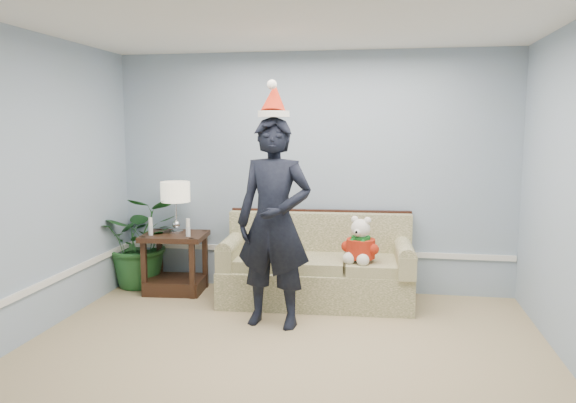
{
  "coord_description": "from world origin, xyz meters",
  "views": [
    {
      "loc": [
        0.8,
        -3.79,
        1.88
      ],
      "look_at": [
        -0.12,
        1.55,
        1.15
      ],
      "focal_mm": 35.0,
      "sensor_mm": 36.0,
      "label": 1
    }
  ],
  "objects_px": {
    "table_lamp": "(175,194)",
    "teddy_bear": "(361,246)",
    "side_table": "(176,269)",
    "houseplant": "(142,241)",
    "sofa": "(317,270)",
    "man": "(274,223)"
  },
  "relations": [
    {
      "from": "table_lamp",
      "to": "teddy_bear",
      "type": "xyz_separation_m",
      "value": [
        2.09,
        -0.32,
        -0.45
      ]
    },
    {
      "from": "table_lamp",
      "to": "teddy_bear",
      "type": "distance_m",
      "value": 2.16
    },
    {
      "from": "side_table",
      "to": "houseplant",
      "type": "relative_size",
      "value": 0.68
    },
    {
      "from": "side_table",
      "to": "table_lamp",
      "type": "bearing_deg",
      "value": 81.03
    },
    {
      "from": "sofa",
      "to": "teddy_bear",
      "type": "height_order",
      "value": "teddy_bear"
    },
    {
      "from": "side_table",
      "to": "man",
      "type": "height_order",
      "value": "man"
    },
    {
      "from": "table_lamp",
      "to": "sofa",
      "type": "bearing_deg",
      "value": -3.1
    },
    {
      "from": "side_table",
      "to": "man",
      "type": "distance_m",
      "value": 1.73
    },
    {
      "from": "sofa",
      "to": "houseplant",
      "type": "bearing_deg",
      "value": 171.73
    },
    {
      "from": "table_lamp",
      "to": "man",
      "type": "xyz_separation_m",
      "value": [
        1.31,
        -0.9,
        -0.13
      ]
    },
    {
      "from": "houseplant",
      "to": "teddy_bear",
      "type": "bearing_deg",
      "value": -9.57
    },
    {
      "from": "sofa",
      "to": "houseplant",
      "type": "distance_m",
      "value": 2.11
    },
    {
      "from": "sofa",
      "to": "man",
      "type": "xyz_separation_m",
      "value": [
        -0.31,
        -0.82,
        0.65
      ]
    },
    {
      "from": "sofa",
      "to": "table_lamp",
      "type": "relative_size",
      "value": 3.51
    },
    {
      "from": "houseplant",
      "to": "man",
      "type": "relative_size",
      "value": 0.55
    },
    {
      "from": "man",
      "to": "teddy_bear",
      "type": "relative_size",
      "value": 4.09
    },
    {
      "from": "sofa",
      "to": "houseplant",
      "type": "xyz_separation_m",
      "value": [
        -2.09,
        0.2,
        0.2
      ]
    },
    {
      "from": "table_lamp",
      "to": "man",
      "type": "distance_m",
      "value": 1.6
    },
    {
      "from": "teddy_bear",
      "to": "houseplant",
      "type": "bearing_deg",
      "value": -170.72
    },
    {
      "from": "sofa",
      "to": "teddy_bear",
      "type": "distance_m",
      "value": 0.63
    },
    {
      "from": "houseplant",
      "to": "man",
      "type": "bearing_deg",
      "value": -29.73
    },
    {
      "from": "sofa",
      "to": "table_lamp",
      "type": "distance_m",
      "value": 1.8
    }
  ]
}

